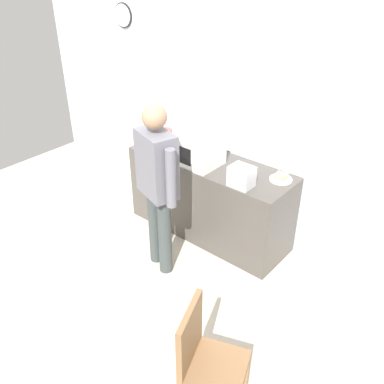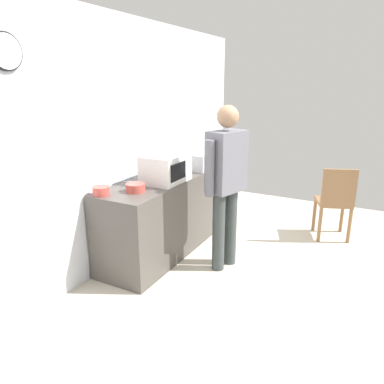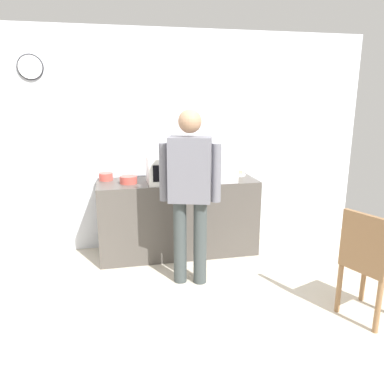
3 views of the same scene
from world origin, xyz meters
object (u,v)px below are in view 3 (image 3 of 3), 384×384
Objects in this scene: toaster at (227,173)px; fork_utensil at (150,177)px; sandwich_plate at (236,174)px; cereal_bowl at (128,180)px; spoon_utensil at (199,178)px; salad_bowl at (106,177)px; person_standing at (190,185)px; wooden_chair at (369,261)px; microwave at (170,170)px.

toaster is 1.29× the size of fork_utensil.
cereal_bowl reaches higher than sandwich_plate.
toaster reaches higher than spoon_utensil.
salad_bowl is 1.25m from person_standing.
cereal_bowl is 2.53m from wooden_chair.
toaster is 0.79m from person_standing.
person_standing is (0.09, -0.67, -0.03)m from microwave.
cereal_bowl is at bearing -172.75° from sandwich_plate.
wooden_chair is (1.40, -1.60, -0.52)m from microwave.
microwave is 2.27× the size of toaster.
wooden_chair is at bearing -50.53° from fork_utensil.
spoon_utensil is at bearing 6.25° from cereal_bowl.
sandwich_plate is 1.58m from salad_bowl.
salad_bowl is 1.40m from toaster.
fork_utensil is at bearing 43.30° from cereal_bowl.
cereal_bowl is at bearing -136.70° from fork_utensil.
microwave is 0.40m from fork_utensil.
sandwich_plate is 1.38× the size of salad_bowl.
person_standing is (-0.78, -0.91, 0.10)m from sandwich_plate.
microwave is 2.59× the size of cereal_bowl.
sandwich_plate is at bearing 106.12° from wooden_chair.
salad_bowl is at bearing 163.83° from toaster.
salad_bowl is 0.33m from cereal_bowl.
toaster is at bearing 46.28° from person_standing.
person_standing is at bearing -50.11° from salad_bowl.
sandwich_plate is at bearing 7.25° from cereal_bowl.
sandwich_plate is at bearing -1.87° from salad_bowl.
fork_utensil is at bearing 129.47° from wooden_chair.
toaster is at bearing 116.97° from wooden_chair.
microwave is 0.48m from cereal_bowl.
spoon_utensil is at bearing 134.56° from toaster.
spoon_utensil is 0.18× the size of wooden_chair.
toaster reaches higher than wooden_chair.
cereal_bowl is 0.92m from person_standing.
fork_utensil is (-1.06, 0.09, -0.02)m from sandwich_plate.
fork_utensil is (-0.19, 0.33, -0.15)m from microwave.
spoon_utensil is (0.57, -0.16, 0.00)m from fork_utensil.
salad_bowl is 2.86m from wooden_chair.
sandwich_plate is 1.20m from person_standing.
spoon_utensil is (1.09, -0.13, -0.04)m from salad_bowl.
salad_bowl reaches higher than fork_utensil.
sandwich_plate is (0.87, 0.24, -0.13)m from microwave.
microwave is at bearing -8.74° from cereal_bowl.
salad_bowl is at bearing 138.07° from wooden_chair.
person_standing reaches higher than fork_utensil.
fork_utensil is at bearing 105.74° from person_standing.
salad_bowl is 0.73× the size of toaster.
sandwich_plate reaches higher than fork_utensil.
salad_bowl is at bearing -176.16° from fork_utensil.
sandwich_plate is 0.42m from toaster.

